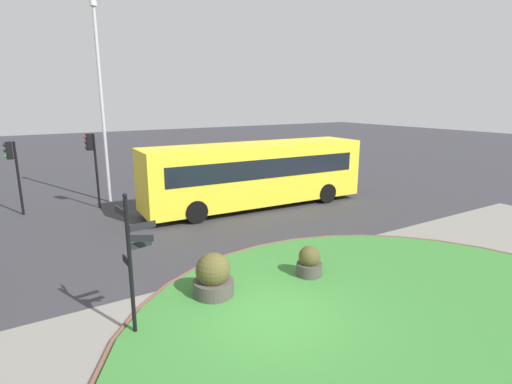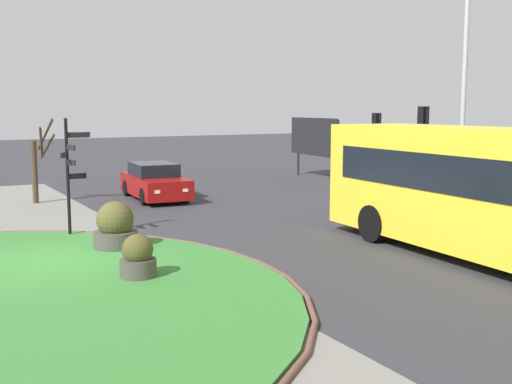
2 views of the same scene
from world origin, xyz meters
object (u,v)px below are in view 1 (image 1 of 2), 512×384
Objects in this scene: planter_near_signpost at (213,278)px; bus_yellow at (255,173)px; traffic_light_near at (12,162)px; lamppost_tall at (102,101)px; signpost_directional at (132,255)px; planter_kerbside at (309,264)px; traffic_light_far at (92,154)px.

bus_yellow is at bearing 51.17° from planter_near_signpost.
traffic_light_near is 0.35× the size of lamppost_tall.
signpost_directional is 5.36m from planter_kerbside.
planter_near_signpost is at bearing 108.27° from traffic_light_near.
signpost_directional is 0.98× the size of traffic_light_near.
lamppost_tall reaches higher than planter_kerbside.
signpost_directional is at bearing -178.20° from planter_kerbside.
lamppost_tall is (0.83, 0.93, 2.45)m from traffic_light_far.
lamppost_tall reaches higher than signpost_directional.
traffic_light_far is at bearing 108.27° from planter_kerbside.
traffic_light_near is 4.85m from lamppost_tall.
traffic_light_far is at bearing 94.40° from planter_near_signpost.
signpost_directional is 0.30× the size of bus_yellow.
planter_kerbside is (-2.94, -7.72, -1.22)m from bus_yellow.
planter_near_signpost is (-5.89, -7.31, -1.10)m from bus_yellow.
bus_yellow is 11.16× the size of planter_kerbside.
bus_yellow is 8.31m from lamppost_tall.
traffic_light_near is 14.21m from planter_kerbside.
signpost_directional is 0.34× the size of lamppost_tall.
lamppost_tall is (4.07, 0.27, 2.62)m from traffic_light_near.
lamppost_tall is (2.19, 12.61, 3.21)m from signpost_directional.
traffic_light_far is at bearing -131.81° from lamppost_tall.
traffic_light_near reaches higher than planter_near_signpost.
signpost_directional is at bearing 79.57° from traffic_light_far.
signpost_directional is at bearing -99.87° from lamppost_tall.
planter_kerbside is at bearing -107.81° from bus_yellow.
bus_yellow reaches higher than planter_near_signpost.
traffic_light_near reaches higher than bus_yellow.
bus_yellow is 9.45m from planter_near_signpost.
traffic_light_near is 0.93× the size of traffic_light_far.
planter_near_signpost is at bearing -89.91° from lamppost_tall.
bus_yellow reaches higher than planter_kerbside.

